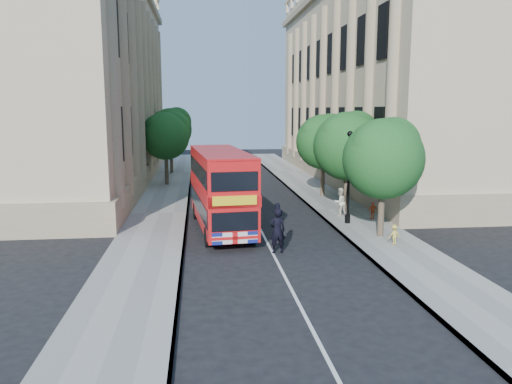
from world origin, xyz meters
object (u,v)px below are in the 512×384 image
object	(u,v)px
box_van	(211,181)
police_constable	(277,231)
lamp_post	(349,181)
woman_pedestrian	(340,202)
double_decker_bus	(221,188)

from	to	relation	value
box_van	police_constable	world-z (taller)	box_van
lamp_post	woman_pedestrian	world-z (taller)	lamp_post
lamp_post	woman_pedestrian	distance (m)	2.42
double_decker_bus	police_constable	bearing A→B (deg)	-68.79
box_van	police_constable	xyz separation A→B (m)	(2.65, -14.39, -0.24)
double_decker_bus	police_constable	world-z (taller)	double_decker_bus
double_decker_bus	woman_pedestrian	world-z (taller)	double_decker_bus
double_decker_bus	police_constable	distance (m)	5.37
police_constable	woman_pedestrian	distance (m)	8.42
lamp_post	police_constable	xyz separation A→B (m)	(-4.79, -5.00, -1.48)
police_constable	woman_pedestrian	bearing A→B (deg)	-132.66
lamp_post	box_van	bearing A→B (deg)	128.37
box_van	woman_pedestrian	size ratio (longest dim) A/B	2.76
lamp_post	box_van	world-z (taller)	lamp_post
lamp_post	box_van	distance (m)	12.05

